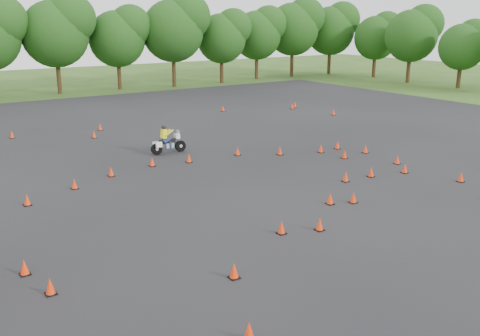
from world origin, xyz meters
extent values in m
plane|color=#2D5119|center=(0.00, 0.00, 0.00)|extent=(140.00, 140.00, 0.00)
plane|color=black|center=(0.00, 6.00, 0.01)|extent=(62.00, 62.00, 0.00)
cone|color=red|center=(8.55, 2.34, 0.23)|extent=(0.26, 0.26, 0.45)
cone|color=red|center=(-3.55, 9.75, 0.23)|extent=(0.26, 0.26, 0.45)
cone|color=red|center=(3.71, 9.78, 0.23)|extent=(0.26, 0.26, 0.45)
cone|color=red|center=(-9.34, 1.41, 0.23)|extent=(0.26, 0.26, 0.45)
cone|color=red|center=(0.16, -0.84, 0.23)|extent=(0.26, 0.26, 0.45)
cone|color=red|center=(16.09, 20.24, 0.23)|extent=(0.26, 0.26, 0.45)
cone|color=red|center=(-7.85, 7.67, 0.23)|extent=(0.26, 0.26, 0.45)
cone|color=red|center=(-5.60, 8.78, 0.23)|extent=(0.26, 0.26, 0.45)
cone|color=red|center=(6.69, 2.79, 0.23)|extent=(0.26, 0.26, 0.45)
cone|color=red|center=(9.51, -0.07, 0.23)|extent=(0.26, 0.26, 0.45)
cone|color=red|center=(-1.38, 18.47, 0.23)|extent=(0.26, 0.26, 0.45)
cone|color=red|center=(5.13, 2.90, 0.23)|extent=(0.26, 0.26, 0.45)
cone|color=red|center=(10.67, 22.44, 0.23)|extent=(0.26, 0.26, 0.45)
cone|color=red|center=(2.39, 1.00, 0.23)|extent=(0.26, 0.26, 0.45)
cone|color=red|center=(7.94, 7.71, 0.23)|extent=(0.26, 0.26, 0.45)
cone|color=red|center=(-9.03, -0.20, 0.23)|extent=(0.26, 0.26, 0.45)
cone|color=red|center=(-5.68, 21.32, 0.23)|extent=(0.26, 0.26, 0.45)
cone|color=red|center=(-1.15, -0.33, 0.23)|extent=(0.26, 0.26, 0.45)
cone|color=red|center=(9.33, 7.83, 0.23)|extent=(0.26, 0.26, 0.45)
cone|color=red|center=(16.80, 20.76, 0.23)|extent=(0.26, 0.26, 0.45)
cone|color=red|center=(5.71, 8.57, 0.23)|extent=(0.26, 0.26, 0.45)
cone|color=red|center=(0.75, 9.93, 0.23)|extent=(0.26, 0.26, 0.45)
cone|color=red|center=(16.89, 16.18, 0.23)|extent=(0.26, 0.26, 0.45)
cone|color=red|center=(8.12, 6.03, 0.23)|extent=(0.26, 0.26, 0.45)
cone|color=red|center=(-5.75, -4.98, 0.23)|extent=(0.26, 0.26, 0.45)
cone|color=red|center=(-4.35, -2.19, 0.23)|extent=(0.26, 0.26, 0.45)
cone|color=red|center=(9.93, 6.23, 0.23)|extent=(0.26, 0.26, 0.45)
cone|color=red|center=(3.29, 0.60, 0.23)|extent=(0.26, 0.26, 0.45)
cone|color=red|center=(9.56, 3.67, 0.23)|extent=(0.26, 0.26, 0.45)
cone|color=red|center=(-1.16, 10.33, 0.23)|extent=(0.26, 0.26, 0.45)
cone|color=red|center=(-0.23, 20.59, 0.23)|extent=(0.26, 0.26, 0.45)
camera|label=1|loc=(-12.02, -13.98, 7.27)|focal=40.00mm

